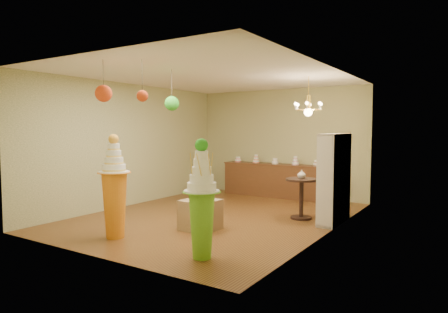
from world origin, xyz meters
The scene contains 17 objects.
floor centered at (0.00, 0.00, 0.00)m, with size 6.50×6.50×0.00m, color brown.
ceiling centered at (0.00, 0.00, 3.00)m, with size 6.50×6.50×0.00m, color white.
wall_back centered at (0.00, 3.25, 1.50)m, with size 5.00×0.04×3.00m, color tan.
wall_front centered at (0.00, -3.25, 1.50)m, with size 5.00×0.04×3.00m, color tan.
wall_left centered at (-2.50, 0.00, 1.50)m, with size 0.04×6.50×3.00m, color tan.
wall_right centered at (2.50, 0.00, 1.50)m, with size 0.04×6.50×3.00m, color tan.
pedestal_green centered at (1.39, -2.45, 0.73)m, with size 0.60×0.60×1.76m.
pedestal_orange centered at (-0.53, -2.37, 0.73)m, with size 0.67×0.67×1.81m.
burlap_riser centered at (0.40, -1.12, 0.28)m, with size 0.62×0.62×0.57m, color #90754F.
sideboard centered at (0.00, 2.97, 0.48)m, with size 3.04×0.54×1.16m.
shelving_unit centered at (2.34, 0.80, 0.90)m, with size 0.33×1.20×1.80m.
round_table centered at (1.65, 0.77, 0.55)m, with size 0.84×0.84×0.85m.
vase centered at (1.65, 0.77, 0.95)m, with size 0.18×0.18×0.19m, color beige.
pom_red_left centered at (-0.32, -2.74, 2.46)m, with size 0.27×0.27×0.67m.
pom_green_mid centered at (-0.10, -1.32, 2.37)m, with size 0.27×0.27×0.77m.
pom_red_right centered at (0.22, -2.43, 2.42)m, with size 0.18×0.18×0.67m.
chandelier centered at (1.69, 0.98, 2.30)m, with size 0.79×0.79×0.85m.
Camera 1 is at (4.76, -7.11, 1.90)m, focal length 32.00 mm.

